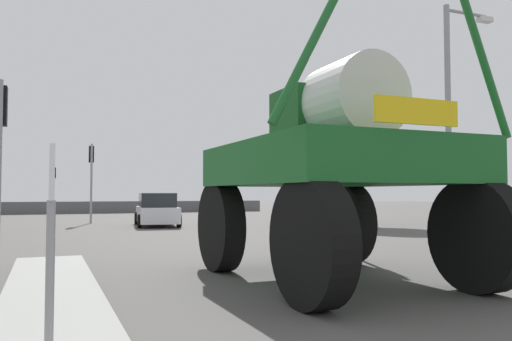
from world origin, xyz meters
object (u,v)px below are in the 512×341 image
Objects in this scene: sedan_ahead at (157,210)px; traffic_signal_far_left at (91,165)px; lane_arrow_sign at (51,213)px; traffic_signal_near_right at (333,136)px; bare_tree_right at (360,135)px; traffic_signal_near_left at (0,130)px; streetlight_near_right at (452,109)px; oversize_sprayer at (334,169)px.

traffic_signal_far_left reaches higher than sedan_ahead.
traffic_signal_near_right is at bearing 46.32° from lane_arrow_sign.
bare_tree_right is at bearing -99.81° from sedan_ahead.
lane_arrow_sign is 0.43× the size of traffic_signal_far_left.
lane_arrow_sign is 7.67m from traffic_signal_near_left.
traffic_signal_near_left is at bearing -148.89° from bare_tree_right.
lane_arrow_sign is at bearing -146.31° from streetlight_near_right.
streetlight_near_right is at bearing -143.49° from sedan_ahead.
traffic_signal_near_left is at bearing 51.61° from oversize_sprayer.
oversize_sprayer reaches higher than traffic_signal_far_left.
traffic_signal_near_left is 0.53× the size of streetlight_near_right.
bare_tree_right reaches higher than oversize_sprayer.
oversize_sprayer is (4.57, 3.17, 0.58)m from lane_arrow_sign.
traffic_signal_far_left is at bearing 152.56° from bare_tree_right.
streetlight_near_right reaches higher than oversize_sprayer.
streetlight_near_right reaches higher than bare_tree_right.
traffic_signal_near_right is 1.04× the size of traffic_signal_far_left.
lane_arrow_sign is 0.24× the size of streetlight_near_right.
traffic_signal_near_right reaches higher than sedan_ahead.
sedan_ahead is 1.06× the size of traffic_signal_far_left.
lane_arrow_sign is 19.79m from sedan_ahead.
lane_arrow_sign is 0.41× the size of traffic_signal_near_right.
streetlight_near_right is (6.74, -11.56, 3.39)m from sedan_ahead.
oversize_sprayer is at bearing -82.74° from traffic_signal_far_left.
streetlight_near_right is at bearing -58.09° from traffic_signal_far_left.
traffic_signal_near_right reaches higher than traffic_signal_near_left.
traffic_signal_near_left is (-5.69, -11.74, 2.12)m from sedan_ahead.
traffic_signal_near_right is at bearing -127.43° from bare_tree_right.
traffic_signal_near_right is at bearing -71.73° from traffic_signal_far_left.
streetlight_near_right is 1.24× the size of bare_tree_right.
streetlight_near_right is at bearing -57.57° from oversize_sprayer.
traffic_signal_far_left reaches higher than traffic_signal_near_left.
oversize_sprayer is 1.34× the size of traffic_signal_far_left.
sedan_ahead is (0.17, 16.04, -1.22)m from oversize_sprayer.
traffic_signal_near_right is at bearing -162.26° from sedan_ahead.
bare_tree_right is (14.06, 16.52, 3.01)m from lane_arrow_sign.
bare_tree_right is at bearing 49.61° from lane_arrow_sign.
lane_arrow_sign is at bearing -95.21° from traffic_signal_far_left.
sedan_ahead is at bearing 64.14° from traffic_signal_near_left.
lane_arrow_sign is 0.41× the size of sedan_ahead.
traffic_signal_near_right is (8.08, -0.00, 0.23)m from traffic_signal_near_left.
oversize_sprayer is 8.51m from streetlight_near_right.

